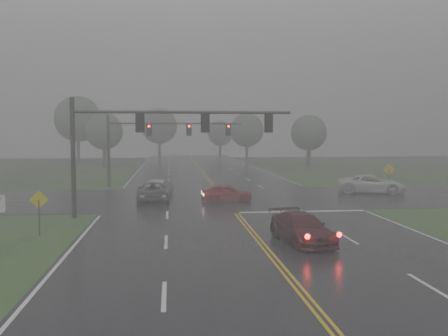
{
  "coord_description": "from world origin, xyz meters",
  "views": [
    {
      "loc": [
        -4.26,
        -17.84,
        5.25
      ],
      "look_at": [
        -0.62,
        16.0,
        2.87
      ],
      "focal_mm": 40.0,
      "sensor_mm": 36.0,
      "label": 1
    }
  ],
  "objects": [
    {
      "name": "tree_n_mid",
      "position": [
        -6.35,
        78.16,
        6.61
      ],
      "size": [
        6.84,
        6.84,
        10.05
      ],
      "color": "#30261F",
      "rests_on": "ground"
    },
    {
      "name": "stop_bar",
      "position": [
        4.5,
        14.4,
        0.0
      ],
      "size": [
        8.5,
        0.5,
        0.01
      ],
      "primitive_type": "cube",
      "color": "silver",
      "rests_on": "ground"
    },
    {
      "name": "tree_ne_a",
      "position": [
        9.12,
        69.06,
        5.74
      ],
      "size": [
        5.94,
        5.94,
        8.73
      ],
      "color": "#30261F",
      "rests_on": "ground"
    },
    {
      "name": "tree_nw_a",
      "position": [
        -14.42,
        60.95,
        5.52
      ],
      "size": [
        5.72,
        5.72,
        8.4
      ],
      "color": "#30261F",
      "rests_on": "ground"
    },
    {
      "name": "car_grey",
      "position": [
        -5.63,
        20.95,
        0.0
      ],
      "size": [
        2.61,
        5.31,
        1.45
      ],
      "primitive_type": "imported",
      "rotation": [
        0.0,
        0.0,
        3.18
      ],
      "color": "#4D4F54",
      "rests_on": "ground"
    },
    {
      "name": "signal_gantry_far",
      "position": [
        -6.13,
        31.15,
        4.95
      ],
      "size": [
        13.08,
        0.36,
        7.02
      ],
      "color": "black",
      "rests_on": "ground"
    },
    {
      "name": "sedan_red",
      "position": [
        0.01,
        19.81,
        0.0
      ],
      "size": [
        3.93,
        1.6,
        1.34
      ],
      "primitive_type": "imported",
      "rotation": [
        0.0,
        0.0,
        1.58
      ],
      "color": "maroon",
      "rests_on": "ground"
    },
    {
      "name": "signal_gantry_near",
      "position": [
        -5.97,
        13.5,
        5.23
      ],
      "size": [
        13.71,
        0.33,
        7.43
      ],
      "color": "black",
      "rests_on": "ground"
    },
    {
      "name": "tree_n_far",
      "position": [
        6.35,
        88.27,
        5.24
      ],
      "size": [
        5.43,
        5.43,
        7.97
      ],
      "color": "#30261F",
      "rests_on": "ground"
    },
    {
      "name": "tree_nw_b",
      "position": [
        -20.12,
        70.65,
        7.69
      ],
      "size": [
        7.95,
        7.95,
        11.67
      ],
      "color": "#30261F",
      "rests_on": "ground"
    },
    {
      "name": "sedan_maroon",
      "position": [
        1.96,
        5.17,
        0.0
      ],
      "size": [
        2.68,
        5.06,
        1.4
      ],
      "primitive_type": "imported",
      "rotation": [
        0.0,
        0.0,
        0.16
      ],
      "color": "#3E0B12",
      "rests_on": "ground"
    },
    {
      "name": "ground",
      "position": [
        0.0,
        0.0,
        0.0
      ],
      "size": [
        180.0,
        180.0,
        0.0
      ],
      "primitive_type": "plane",
      "color": "#2F4D21",
      "rests_on": "ground"
    },
    {
      "name": "main_road",
      "position": [
        0.0,
        20.0,
        0.0
      ],
      "size": [
        18.0,
        160.0,
        0.02
      ],
      "primitive_type": "cube",
      "color": "black",
      "rests_on": "ground"
    },
    {
      "name": "pickup_white",
      "position": [
        13.2,
        23.84,
        0.0
      ],
      "size": [
        6.33,
        4.3,
        1.61
      ],
      "primitive_type": "imported",
      "rotation": [
        0.0,
        0.0,
        1.26
      ],
      "color": "silver",
      "rests_on": "ground"
    },
    {
      "name": "tree_e_near",
      "position": [
        16.85,
        56.82,
        5.31
      ],
      "size": [
        5.5,
        5.5,
        8.08
      ],
      "color": "#30261F",
      "rests_on": "ground"
    },
    {
      "name": "cross_street",
      "position": [
        0.0,
        22.0,
        0.0
      ],
      "size": [
        120.0,
        14.0,
        0.02
      ],
      "primitive_type": "cube",
      "color": "black",
      "rests_on": "ground"
    },
    {
      "name": "sign_diamond_west",
      "position": [
        -10.96,
        8.26,
        1.58
      ],
      "size": [
        0.98,
        0.08,
        2.35
      ],
      "rotation": [
        0.0,
        0.0,
        -0.02
      ],
      "color": "black",
      "rests_on": "ground"
    },
    {
      "name": "sedan_silver",
      "position": [
        -5.22,
        24.11,
        0.0
      ],
      "size": [
        2.52,
        4.41,
        1.37
      ],
      "primitive_type": "imported",
      "rotation": [
        0.0,
        0.0,
        2.87
      ],
      "color": "gray",
      "rests_on": "ground"
    },
    {
      "name": "sign_diamond_east",
      "position": [
        15.08,
        24.53,
        1.72
      ],
      "size": [
        1.06,
        0.19,
        2.55
      ],
      "rotation": [
        0.0,
        0.0,
        -0.15
      ],
      "color": "black",
      "rests_on": "ground"
    }
  ]
}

